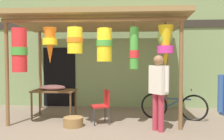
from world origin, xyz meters
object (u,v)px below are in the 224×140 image
(folding_chair, at_px, (103,103))
(vendor_in_orange, at_px, (158,86))
(display_table, at_px, (54,93))
(wicker_basket_by_table, at_px, (73,122))
(flower_heap_on_table, at_px, (53,87))
(parked_bicycle, at_px, (173,106))

(folding_chair, xyz_separation_m, vendor_in_orange, (1.31, -0.55, 0.50))
(display_table, relative_size, wicker_basket_by_table, 2.41)
(flower_heap_on_table, relative_size, vendor_in_orange, 0.41)
(wicker_basket_by_table, distance_m, vendor_in_orange, 2.18)
(vendor_in_orange, bearing_deg, folding_chair, 157.22)
(vendor_in_orange, bearing_deg, wicker_basket_by_table, 173.80)
(flower_heap_on_table, bearing_deg, folding_chair, -18.66)
(display_table, bearing_deg, flower_heap_on_table, 147.78)
(parked_bicycle, height_order, vendor_in_orange, vendor_in_orange)
(display_table, distance_m, parked_bicycle, 3.24)
(parked_bicycle, distance_m, vendor_in_orange, 1.41)
(display_table, height_order, parked_bicycle, parked_bicycle)
(folding_chair, distance_m, wicker_basket_by_table, 0.85)
(display_table, relative_size, parked_bicycle, 0.66)
(vendor_in_orange, bearing_deg, display_table, 159.51)
(flower_heap_on_table, relative_size, wicker_basket_by_table, 1.46)
(flower_heap_on_table, height_order, wicker_basket_by_table, flower_heap_on_table)
(parked_bicycle, bearing_deg, folding_chair, -162.56)
(folding_chair, height_order, vendor_in_orange, vendor_in_orange)
(folding_chair, relative_size, vendor_in_orange, 0.49)
(display_table, xyz_separation_m, vendor_in_orange, (2.69, -1.00, 0.33))
(display_table, relative_size, flower_heap_on_table, 1.65)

